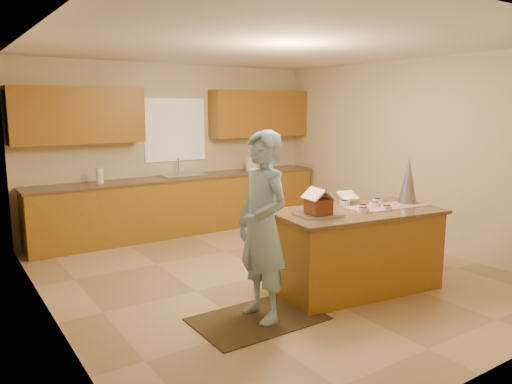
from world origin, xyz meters
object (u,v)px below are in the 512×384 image
Objects in this scene: island_base at (356,251)px; boy at (262,227)px; tinsel_tree at (408,181)px; gingerbread_house at (318,204)px.

boy is (-1.32, -0.08, 0.48)m from island_base.
gingerbread_house is at bearing 176.52° from tinsel_tree.
boy reaches higher than island_base.
island_base is 3.27× the size of tinsel_tree.
tinsel_tree is at bearing -3.48° from gingerbread_house.
tinsel_tree reaches higher than gingerbread_house.
tinsel_tree is at bearing 90.43° from boy.
tinsel_tree is at bearing 3.67° from island_base.
island_base is 1.07m from tinsel_tree.
gingerbread_house is at bearing -174.81° from island_base.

